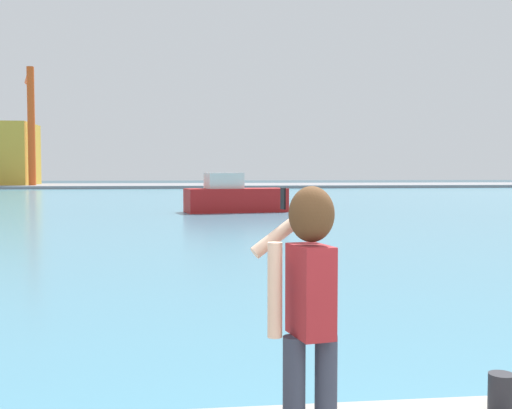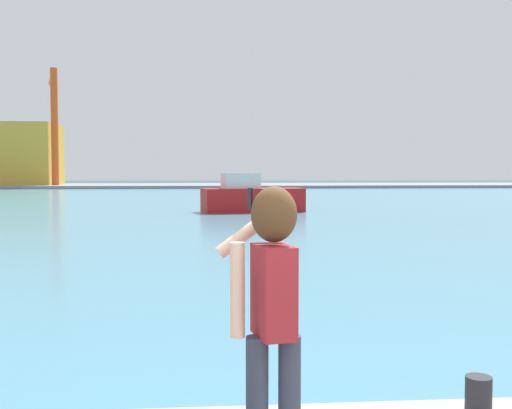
{
  "view_description": "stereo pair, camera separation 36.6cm",
  "coord_description": "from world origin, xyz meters",
  "px_view_note": "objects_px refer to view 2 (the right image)",
  "views": [
    {
      "loc": [
        -1.4,
        -2.74,
        2.36
      ],
      "look_at": [
        -0.22,
        7.06,
        1.84
      ],
      "focal_mm": 43.87,
      "sensor_mm": 36.0,
      "label": 1
    },
    {
      "loc": [
        -1.03,
        -2.78,
        2.36
      ],
      "look_at": [
        -0.22,
        7.06,
        1.84
      ],
      "focal_mm": 43.87,
      "sensor_mm": 36.0,
      "label": 2
    }
  ],
  "objects_px": {
    "boat_moored": "(251,197)",
    "warehouse_left": "(5,154)",
    "person_photographer": "(271,297)",
    "port_crane": "(54,115)",
    "harbor_bollard": "(478,396)"
  },
  "relations": [
    {
      "from": "person_photographer",
      "to": "warehouse_left",
      "type": "height_order",
      "value": "warehouse_left"
    },
    {
      "from": "port_crane",
      "to": "harbor_bollard",
      "type": "bearing_deg",
      "value": -74.97
    },
    {
      "from": "harbor_bollard",
      "to": "warehouse_left",
      "type": "distance_m",
      "value": 95.74
    },
    {
      "from": "boat_moored",
      "to": "port_crane",
      "type": "xyz_separation_m",
      "value": [
        -23.92,
        55.22,
        9.46
      ]
    },
    {
      "from": "harbor_bollard",
      "to": "boat_moored",
      "type": "height_order",
      "value": "boat_moored"
    },
    {
      "from": "boat_moored",
      "to": "port_crane",
      "type": "relative_size",
      "value": 0.37
    },
    {
      "from": "person_photographer",
      "to": "warehouse_left",
      "type": "distance_m",
      "value": 95.82
    },
    {
      "from": "port_crane",
      "to": "warehouse_left",
      "type": "bearing_deg",
      "value": 155.33
    },
    {
      "from": "harbor_bollard",
      "to": "boat_moored",
      "type": "distance_m",
      "value": 31.52
    },
    {
      "from": "harbor_bollard",
      "to": "warehouse_left",
      "type": "relative_size",
      "value": 0.02
    },
    {
      "from": "boat_moored",
      "to": "warehouse_left",
      "type": "xyz_separation_m",
      "value": [
        -31.89,
        58.88,
        4.02
      ]
    },
    {
      "from": "person_photographer",
      "to": "boat_moored",
      "type": "xyz_separation_m",
      "value": [
        2.26,
        32.18,
        -0.73
      ]
    },
    {
      "from": "person_photographer",
      "to": "boat_moored",
      "type": "distance_m",
      "value": 32.27
    },
    {
      "from": "person_photographer",
      "to": "warehouse_left",
      "type": "relative_size",
      "value": 0.12
    },
    {
      "from": "person_photographer",
      "to": "port_crane",
      "type": "bearing_deg",
      "value": 2.18
    }
  ]
}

